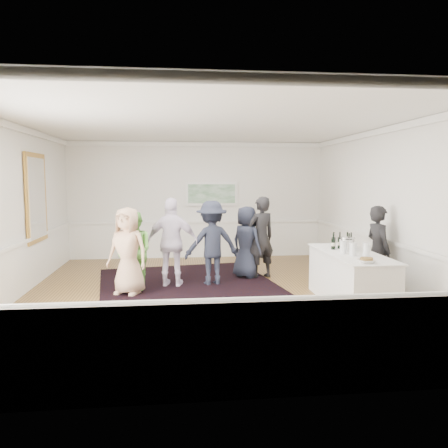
{
  "coord_description": "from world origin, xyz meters",
  "views": [
    {
      "loc": [
        -0.55,
        -8.11,
        2.21
      ],
      "look_at": [
        0.34,
        0.2,
        1.33
      ],
      "focal_mm": 35.0,
      "sensor_mm": 36.0,
      "label": 1
    }
  ],
  "objects": [
    {
      "name": "floor",
      "position": [
        0.0,
        0.0,
        0.0
      ],
      "size": [
        8.0,
        8.0,
        0.0
      ],
      "primitive_type": "plane",
      "color": "olive",
      "rests_on": "ground"
    },
    {
      "name": "ceiling",
      "position": [
        0.0,
        0.0,
        3.2
      ],
      "size": [
        7.0,
        8.0,
        0.02
      ],
      "primitive_type": "cube",
      "color": "white",
      "rests_on": "wall_back"
    },
    {
      "name": "wall_left",
      "position": [
        -3.5,
        0.0,
        1.6
      ],
      "size": [
        0.02,
        8.0,
        3.2
      ],
      "primitive_type": "cube",
      "color": "white",
      "rests_on": "floor"
    },
    {
      "name": "wall_right",
      "position": [
        3.5,
        0.0,
        1.6
      ],
      "size": [
        0.02,
        8.0,
        3.2
      ],
      "primitive_type": "cube",
      "color": "white",
      "rests_on": "floor"
    },
    {
      "name": "wall_back",
      "position": [
        0.0,
        4.0,
        1.6
      ],
      "size": [
        7.0,
        0.02,
        3.2
      ],
      "primitive_type": "cube",
      "color": "white",
      "rests_on": "floor"
    },
    {
      "name": "wall_front",
      "position": [
        0.0,
        -4.0,
        1.6
      ],
      "size": [
        7.0,
        0.02,
        3.2
      ],
      "primitive_type": "cube",
      "color": "white",
      "rests_on": "floor"
    },
    {
      "name": "wainscoting",
      "position": [
        0.0,
        0.0,
        0.5
      ],
      "size": [
        7.0,
        8.0,
        1.0
      ],
      "primitive_type": null,
      "color": "white",
      "rests_on": "floor"
    },
    {
      "name": "mirror",
      "position": [
        -3.45,
        1.3,
        1.8
      ],
      "size": [
        0.05,
        1.25,
        1.85
      ],
      "color": "gold",
      "rests_on": "wall_left"
    },
    {
      "name": "landscape_painting",
      "position": [
        0.4,
        3.95,
        1.78
      ],
      "size": [
        1.44,
        0.06,
        0.66
      ],
      "color": "white",
      "rests_on": "wall_back"
    },
    {
      "name": "area_rug",
      "position": [
        -0.29,
        0.45,
        0.01
      ],
      "size": [
        4.22,
        5.14,
        0.02
      ],
      "primitive_type": "cube",
      "rotation": [
        0.0,
        0.0,
        0.16
      ],
      "color": "black",
      "rests_on": "floor"
    },
    {
      "name": "serving_table",
      "position": [
        2.45,
        -0.9,
        0.46
      ],
      "size": [
        0.86,
        2.26,
        0.92
      ],
      "color": "white",
      "rests_on": "floor"
    },
    {
      "name": "bartender",
      "position": [
        3.2,
        -0.36,
        0.85
      ],
      "size": [
        0.49,
        0.67,
        1.7
      ],
      "primitive_type": "imported",
      "rotation": [
        0.0,
        0.0,
        1.71
      ],
      "color": "black",
      "rests_on": "floor"
    },
    {
      "name": "guest_tan",
      "position": [
        -1.49,
        0.2,
        0.83
      ],
      "size": [
        0.96,
        0.81,
        1.67
      ],
      "primitive_type": "imported",
      "rotation": [
        0.0,
        0.0,
        -0.42
      ],
      "color": "tan",
      "rests_on": "floor"
    },
    {
      "name": "guest_green",
      "position": [
        -1.39,
        0.5,
        0.78
      ],
      "size": [
        0.94,
        0.96,
        1.56
      ],
      "primitive_type": "imported",
      "rotation": [
        0.0,
        0.0,
        -0.86
      ],
      "color": "#70C850",
      "rests_on": "floor"
    },
    {
      "name": "guest_lilac",
      "position": [
        -0.66,
        0.71,
        0.91
      ],
      "size": [
        1.13,
        0.62,
        1.82
      ],
      "primitive_type": "imported",
      "rotation": [
        0.0,
        0.0,
        2.97
      ],
      "color": "white",
      "rests_on": "floor"
    },
    {
      "name": "guest_dark_a",
      "position": [
        0.15,
        0.8,
        0.87
      ],
      "size": [
        1.24,
        0.87,
        1.75
      ],
      "primitive_type": "imported",
      "rotation": [
        0.0,
        0.0,
        3.35
      ],
      "color": "#1C2030",
      "rests_on": "floor"
    },
    {
      "name": "guest_dark_b",
      "position": [
        1.28,
        1.3,
        0.9
      ],
      "size": [
        0.78,
        0.65,
        1.81
      ],
      "primitive_type": "imported",
      "rotation": [
        0.0,
        0.0,
        3.54
      ],
      "color": "black",
      "rests_on": "floor"
    },
    {
      "name": "guest_navy",
      "position": [
        0.97,
        1.34,
        0.8
      ],
      "size": [
        0.89,
        0.92,
        1.59
      ],
      "primitive_type": "imported",
      "rotation": [
        0.0,
        0.0,
        2.27
      ],
      "color": "#1C2030",
      "rests_on": "floor"
    },
    {
      "name": "wine_bottles",
      "position": [
        2.47,
        -0.41,
        1.07
      ],
      "size": [
        0.46,
        0.26,
        0.31
      ],
      "color": "black",
      "rests_on": "serving_table"
    },
    {
      "name": "juice_pitchers",
      "position": [
        2.4,
        -1.14,
        1.04
      ],
      "size": [
        0.4,
        0.41,
        0.24
      ],
      "color": "#91C145",
      "rests_on": "serving_table"
    },
    {
      "name": "ice_bucket",
      "position": [
        2.45,
        -0.7,
        1.03
      ],
      "size": [
        0.26,
        0.26,
        0.25
      ],
      "primitive_type": "cylinder",
      "color": "silver",
      "rests_on": "serving_table"
    },
    {
      "name": "nut_bowl",
      "position": [
        2.33,
        -1.79,
        0.95
      ],
      "size": [
        0.27,
        0.27,
        0.08
      ],
      "color": "white",
      "rests_on": "serving_table"
    }
  ]
}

